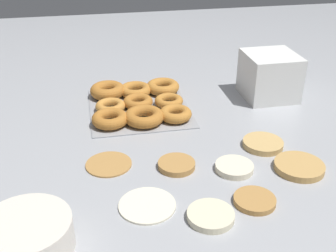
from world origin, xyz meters
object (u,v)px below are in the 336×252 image
at_px(pancake_5, 177,165).
at_px(donut_tray, 137,102).
at_px(pancake_7, 234,167).
at_px(pancake_0, 299,167).
at_px(pancake_1, 263,144).
at_px(batter_bowl, 27,236).
at_px(container_stack, 269,76).
at_px(pancake_3, 109,163).
at_px(pancake_2, 147,204).
at_px(pancake_4, 255,200).
at_px(pancake_6, 211,216).

height_order(pancake_5, donut_tray, donut_tray).
bearing_deg(pancake_7, pancake_0, 169.74).
relative_size(pancake_1, pancake_7, 1.15).
height_order(pancake_5, batter_bowl, batter_bowl).
height_order(pancake_1, donut_tray, donut_tray).
height_order(pancake_5, container_stack, container_stack).
height_order(pancake_0, pancake_7, same).
xyz_separation_m(pancake_1, pancake_3, (0.39, 0.01, -0.00)).
distance_m(pancake_2, pancake_5, 0.16).
bearing_deg(pancake_4, pancake_7, -89.15).
relative_size(pancake_0, pancake_6, 1.22).
xyz_separation_m(pancake_0, pancake_4, (0.15, 0.10, -0.00)).
bearing_deg(pancake_4, pancake_2, -8.28).
relative_size(pancake_1, pancake_6, 1.08).
distance_m(pancake_3, batter_bowl, 0.30).
height_order(pancake_2, pancake_7, pancake_7).
relative_size(pancake_0, pancake_7, 1.30).
relative_size(pancake_2, pancake_7, 1.33).
relative_size(pancake_1, container_stack, 0.64).
distance_m(pancake_2, pancake_3, 0.18).
bearing_deg(pancake_3, pancake_5, 165.21).
relative_size(pancake_2, pancake_3, 1.08).
distance_m(pancake_5, pancake_6, 0.19).
distance_m(pancake_3, pancake_7, 0.30).
bearing_deg(batter_bowl, pancake_7, -159.29).
distance_m(pancake_3, pancake_5, 0.16).
xyz_separation_m(pancake_6, batter_bowl, (0.34, 0.02, 0.02)).
bearing_deg(pancake_2, pancake_3, -68.58).
bearing_deg(container_stack, pancake_3, 29.64).
bearing_deg(pancake_5, pancake_2, 55.06).
xyz_separation_m(pancake_1, pancake_2, (0.33, 0.18, -0.00)).
bearing_deg(pancake_2, container_stack, -134.47).
xyz_separation_m(pancake_1, container_stack, (-0.13, -0.29, 0.06)).
xyz_separation_m(pancake_5, batter_bowl, (0.32, 0.21, 0.02)).
distance_m(pancake_0, pancake_2, 0.37).
height_order(pancake_4, pancake_6, pancake_6).
distance_m(pancake_1, pancake_5, 0.24).
distance_m(pancake_7, container_stack, 0.45).
bearing_deg(pancake_2, pancake_5, -124.94).
relative_size(pancake_7, donut_tray, 0.28).
height_order(pancake_2, batter_bowl, batter_bowl).
distance_m(pancake_0, pancake_4, 0.18).
relative_size(pancake_1, donut_tray, 0.32).
xyz_separation_m(pancake_7, container_stack, (-0.24, -0.38, 0.06)).
distance_m(pancake_1, donut_tray, 0.40).
bearing_deg(container_stack, pancake_6, 57.11).
bearing_deg(pancake_4, pancake_1, -116.59).
xyz_separation_m(pancake_2, donut_tray, (-0.04, -0.47, 0.01)).
bearing_deg(pancake_2, pancake_1, -151.31).
relative_size(pancake_2, container_stack, 0.74).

